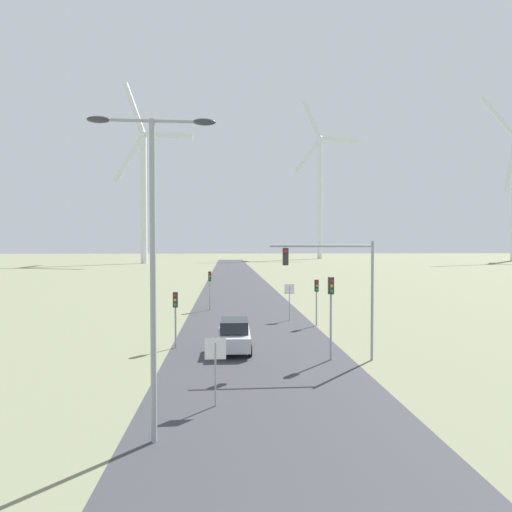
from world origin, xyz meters
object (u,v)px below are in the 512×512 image
stop_sign_near (215,359)px  traffic_light_post_mid_left (210,282)px  streetlamp (153,238)px  wind_turbine_left (144,183)px  traffic_light_post_near_right (331,300)px  traffic_light_post_near_left (175,307)px  car_approaching (234,335)px  traffic_light_post_mid_right (317,292)px  stop_sign_far (289,295)px  traffic_light_mast_overhead (337,275)px  wind_turbine_center (320,187)px

stop_sign_near → traffic_light_post_mid_left: bearing=92.9°
streetlamp → wind_turbine_left: 130.07m
traffic_light_post_near_right → wind_turbine_left: size_ratio=0.07×
traffic_light_post_near_left → wind_turbine_left: 119.66m
traffic_light_post_near_left → wind_turbine_left: (-24.95, 114.38, 24.73)m
wind_turbine_left → streetlamp: bearing=-78.4°
car_approaching → stop_sign_near: bearing=-96.3°
streetlamp → traffic_light_post_near_left: streetlamp is taller
traffic_light_post_mid_left → wind_turbine_left: bearing=104.7°
traffic_light_post_mid_left → traffic_light_post_mid_right: (8.37, -7.87, -0.11)m
traffic_light_post_near_left → traffic_light_post_near_right: traffic_light_post_near_right is taller
stop_sign_near → stop_sign_far: (5.52, 17.00, 0.25)m
traffic_light_mast_overhead → car_approaching: (-5.34, 2.44, -3.64)m
traffic_light_post_near_left → stop_sign_near: bearing=-73.6°
stop_sign_near → wind_turbine_left: 128.73m
stop_sign_far → wind_turbine_center: (37.73, 148.67, 30.91)m
stop_sign_far → wind_turbine_center: bearing=75.8°
streetlamp → traffic_light_post_mid_left: size_ratio=2.73×
streetlamp → car_approaching: streetlamp is taller
traffic_light_post_mid_left → traffic_light_mast_overhead: (7.34, -17.07, 1.88)m
stop_sign_far → traffic_light_post_near_left: bearing=-134.6°
car_approaching → traffic_light_post_mid_left: bearing=97.8°
streetlamp → wind_turbine_left: bearing=101.6°
traffic_light_post_near_left → traffic_light_mast_overhead: (8.79, -3.31, 2.12)m
traffic_light_post_near_right → traffic_light_post_mid_left: bearing=112.7°
car_approaching → wind_turbine_center: 166.47m
stop_sign_far → car_approaching: 10.27m
stop_sign_near → traffic_light_mast_overhead: 8.71m
stop_sign_far → traffic_light_post_mid_right: (1.71, -2.33, 0.50)m
stop_sign_near → traffic_light_post_mid_right: (7.23, 14.67, 0.75)m
traffic_light_post_near_left → stop_sign_far: bearing=45.4°
stop_sign_far → traffic_light_post_near_right: size_ratio=0.67×
traffic_light_post_mid_right → wind_turbine_center: wind_turbine_center is taller
traffic_light_post_near_right → car_approaching: size_ratio=1.06×
traffic_light_post_mid_right → wind_turbine_center: bearing=76.6°
traffic_light_post_near_right → traffic_light_post_mid_left: traffic_light_post_near_right is taller
streetlamp → traffic_light_post_near_left: size_ratio=3.00×
wind_turbine_center → traffic_light_post_near_right: bearing=-103.1°
traffic_light_mast_overhead → wind_turbine_center: (37.04, 160.20, 28.42)m
traffic_light_post_near_right → traffic_light_mast_overhead: bearing=-33.9°
traffic_light_post_mid_left → car_approaching: bearing=-82.2°
stop_sign_near → wind_turbine_center: wind_turbine_center is taller
traffic_light_mast_overhead → wind_turbine_left: (-33.75, 117.69, 22.62)m
traffic_light_mast_overhead → car_approaching: 6.91m
car_approaching → traffic_light_post_mid_right: bearing=46.7°
stop_sign_near → traffic_light_post_mid_left: traffic_light_post_mid_left is taller
streetlamp → traffic_light_post_near_right: 11.74m
traffic_light_post_mid_left → wind_turbine_left: size_ratio=0.06×
wind_turbine_left → wind_turbine_center: 82.77m
car_approaching → wind_turbine_left: bearing=103.8°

